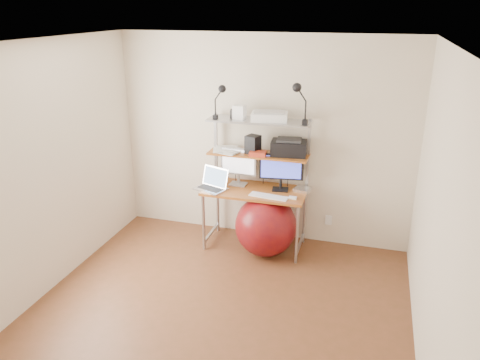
# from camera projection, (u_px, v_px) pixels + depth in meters

# --- Properties ---
(room) EXTENTS (3.60, 3.60, 3.60)m
(room) POSITION_uv_depth(u_px,v_px,m) (214.00, 194.00, 4.03)
(room) COLOR brown
(room) RESTS_ON ground
(computer_desk) EXTENTS (1.20, 0.60, 1.57)m
(computer_desk) POSITION_uv_depth(u_px,v_px,m) (257.00, 171.00, 5.49)
(computer_desk) COLOR #A95C20
(computer_desk) RESTS_ON ground
(desktop) EXTENTS (1.20, 0.60, 0.00)m
(desktop) POSITION_uv_depth(u_px,v_px,m) (255.00, 190.00, 5.51)
(desktop) COLOR #A95C20
(desktop) RESTS_ON computer_desk
(mid_shelf) EXTENTS (1.18, 0.34, 0.00)m
(mid_shelf) POSITION_uv_depth(u_px,v_px,m) (258.00, 153.00, 5.48)
(mid_shelf) COLOR #A95C20
(mid_shelf) RESTS_ON computer_desk
(top_shelf) EXTENTS (1.18, 0.34, 0.00)m
(top_shelf) POSITION_uv_depth(u_px,v_px,m) (259.00, 120.00, 5.34)
(top_shelf) COLOR #A3A3A8
(top_shelf) RESTS_ON computer_desk
(floor) EXTENTS (3.60, 3.60, 0.00)m
(floor) POSITION_uv_depth(u_px,v_px,m) (216.00, 315.00, 4.47)
(floor) COLOR brown
(floor) RESTS_ON ground
(wall_outlet) EXTENTS (0.08, 0.01, 0.12)m
(wall_outlet) POSITION_uv_depth(u_px,v_px,m) (329.00, 220.00, 5.75)
(wall_outlet) COLOR white
(wall_outlet) RESTS_ON room
(monitor_silver) EXTENTS (0.44, 0.16, 0.49)m
(monitor_silver) POSITION_uv_depth(u_px,v_px,m) (239.00, 164.00, 5.59)
(monitor_silver) COLOR #AEADB2
(monitor_silver) RESTS_ON desktop
(monitor_black) EXTENTS (0.52, 0.17, 0.52)m
(monitor_black) POSITION_uv_depth(u_px,v_px,m) (281.00, 169.00, 5.42)
(monitor_black) COLOR black
(monitor_black) RESTS_ON desktop
(laptop) EXTENTS (0.43, 0.39, 0.31)m
(laptop) POSITION_uv_depth(u_px,v_px,m) (213.00, 184.00, 5.53)
(laptop) COLOR silver
(laptop) RESTS_ON desktop
(keyboard) EXTENTS (0.46, 0.19, 0.01)m
(keyboard) POSITION_uv_depth(u_px,v_px,m) (269.00, 196.00, 5.30)
(keyboard) COLOR white
(keyboard) RESTS_ON desktop
(mouse) EXTENTS (0.09, 0.06, 0.02)m
(mouse) POSITION_uv_depth(u_px,v_px,m) (293.00, 198.00, 5.25)
(mouse) COLOR white
(mouse) RESTS_ON desktop
(mac_mini) EXTENTS (0.21, 0.21, 0.03)m
(mac_mini) POSITION_uv_depth(u_px,v_px,m) (302.00, 189.00, 5.48)
(mac_mini) COLOR silver
(mac_mini) RESTS_ON desktop
(phone) EXTENTS (0.11, 0.15, 0.01)m
(phone) POSITION_uv_depth(u_px,v_px,m) (257.00, 194.00, 5.36)
(phone) COLOR black
(phone) RESTS_ON desktop
(printer) EXTENTS (0.43, 0.32, 0.19)m
(printer) POSITION_uv_depth(u_px,v_px,m) (289.00, 147.00, 5.39)
(printer) COLOR black
(printer) RESTS_ON mid_shelf
(nas_cube) EXTENTS (0.18, 0.18, 0.21)m
(nas_cube) POSITION_uv_depth(u_px,v_px,m) (253.00, 144.00, 5.45)
(nas_cube) COLOR black
(nas_cube) RESTS_ON mid_shelf
(red_box) EXTENTS (0.20, 0.14, 0.05)m
(red_box) POSITION_uv_depth(u_px,v_px,m) (258.00, 154.00, 5.37)
(red_box) COLOR #B9351D
(red_box) RESTS_ON mid_shelf
(scanner) EXTENTS (0.44, 0.32, 0.11)m
(scanner) POSITION_uv_depth(u_px,v_px,m) (270.00, 116.00, 5.29)
(scanner) COLOR white
(scanner) RESTS_ON top_shelf
(box_white) EXTENTS (0.15, 0.13, 0.16)m
(box_white) POSITION_uv_depth(u_px,v_px,m) (239.00, 112.00, 5.36)
(box_white) COLOR white
(box_white) RESTS_ON top_shelf
(box_grey) EXTENTS (0.11, 0.11, 0.09)m
(box_grey) POSITION_uv_depth(u_px,v_px,m) (234.00, 114.00, 5.42)
(box_grey) COLOR #2B2B2D
(box_grey) RESTS_ON top_shelf
(clip_lamp_left) EXTENTS (0.16, 0.09, 0.40)m
(clip_lamp_left) POSITION_uv_depth(u_px,v_px,m) (221.00, 94.00, 5.25)
(clip_lamp_left) COLOR black
(clip_lamp_left) RESTS_ON top_shelf
(clip_lamp_right) EXTENTS (0.18, 0.10, 0.45)m
(clip_lamp_right) POSITION_uv_depth(u_px,v_px,m) (299.00, 94.00, 5.03)
(clip_lamp_right) COLOR black
(clip_lamp_right) RESTS_ON top_shelf
(exercise_ball) EXTENTS (0.72, 0.72, 0.72)m
(exercise_ball) POSITION_uv_depth(u_px,v_px,m) (266.00, 226.00, 5.46)
(exercise_ball) COLOR maroon
(exercise_ball) RESTS_ON floor
(paper_stack) EXTENTS (0.43, 0.41, 0.02)m
(paper_stack) POSITION_uv_depth(u_px,v_px,m) (228.00, 150.00, 5.57)
(paper_stack) COLOR white
(paper_stack) RESTS_ON mid_shelf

